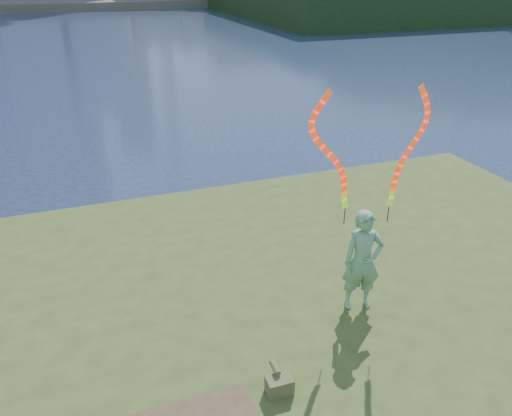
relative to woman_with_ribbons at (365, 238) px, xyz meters
name	(u,v)px	position (x,y,z in m)	size (l,w,h in m)	color
ground	(244,342)	(-1.98, 0.62, -2.19)	(320.00, 320.00, 0.00)	#18253D
wooded_hill	(477,7)	(57.59, 60.58, -2.03)	(78.00, 50.00, 63.00)	black
woman_with_ribbons	(365,238)	(0.00, 0.00, 0.00)	(2.10, 0.69, 4.24)	#116E15
canvas_bag	(279,384)	(-2.14, -1.41, -1.24)	(0.38, 0.43, 0.36)	#4E4D2C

